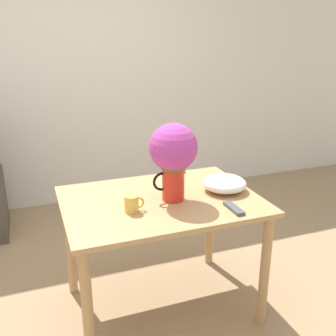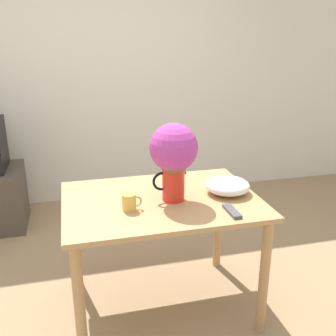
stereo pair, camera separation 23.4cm
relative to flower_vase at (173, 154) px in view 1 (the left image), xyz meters
The scene contains 7 objects.
ground_plane 1.14m from the flower_vase, 158.62° to the left, with size 12.00×12.00×0.00m, color #9E7F5B.
wall_back 2.11m from the flower_vase, 98.33° to the left, with size 8.00×0.05×2.60m.
table 0.42m from the flower_vase, 151.85° to the left, with size 1.20×0.87×0.80m.
flower_vase is the anchor object (origin of this frame).
coffee_mug 0.38m from the flower_vase, 164.15° to the right, with size 0.12×0.08×0.10m.
white_bowl 0.44m from the flower_vase, ahead, with size 0.28×0.28×0.10m.
remote_control 0.48m from the flower_vase, 43.78° to the right, with size 0.05×0.18×0.02m.
Camera 1 is at (-0.50, -2.19, 1.77)m, focal length 42.00 mm.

